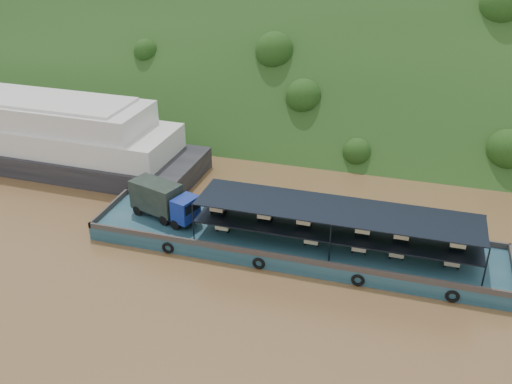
# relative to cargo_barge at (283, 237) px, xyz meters

# --- Properties ---
(ground) EXTENTS (160.00, 160.00, 0.00)m
(ground) POSITION_rel_cargo_barge_xyz_m (-1.48, 0.53, -1.11)
(ground) COLOR brown
(ground) RESTS_ON ground
(hillside) EXTENTS (140.00, 39.60, 39.60)m
(hillside) POSITION_rel_cargo_barge_xyz_m (-1.48, 36.53, -1.11)
(hillside) COLOR #193714
(hillside) RESTS_ON ground
(cargo_barge) EXTENTS (35.00, 7.18, 4.54)m
(cargo_barge) POSITION_rel_cargo_barge_xyz_m (0.00, 0.00, 0.00)
(cargo_barge) COLOR #143646
(cargo_barge) RESTS_ON ground
(passenger_ferry) EXTENTS (38.22, 10.25, 7.70)m
(passenger_ferry) POSITION_rel_cargo_barge_xyz_m (-30.90, 9.74, 2.22)
(passenger_ferry) COLOR black
(passenger_ferry) RESTS_ON ground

